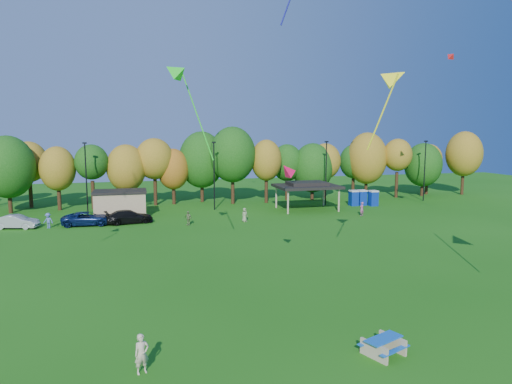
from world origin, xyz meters
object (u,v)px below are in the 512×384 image
object	(u,v)px
picnic_table	(383,345)
porta_potties	(363,198)
kite_flyer	(142,354)
car_b	(17,222)
car_d	(129,217)
car_c	(87,219)

from	to	relation	value
picnic_table	porta_potties	bearing A→B (deg)	41.52
porta_potties	kite_flyer	bearing A→B (deg)	-128.56
picnic_table	car_b	size ratio (longest dim) A/B	0.52
porta_potties	car_d	world-z (taller)	porta_potties
car_b	car_d	bearing A→B (deg)	-77.02
car_d	car_b	bearing A→B (deg)	78.38
car_c	car_d	size ratio (longest dim) A/B	1.02
picnic_table	car_c	xyz separation A→B (m)	(-16.31, 35.18, 0.28)
kite_flyer	car_d	distance (m)	33.96
car_c	car_d	distance (m)	4.49
car_b	car_d	xyz separation A→B (m)	(11.70, -0.21, 0.03)
porta_potties	kite_flyer	xyz separation A→B (m)	(-30.96, -38.83, -0.22)
car_d	porta_potties	bearing A→B (deg)	-91.89
car_c	car_d	xyz separation A→B (m)	(4.48, -0.07, 0.02)
porta_potties	car_c	world-z (taller)	porta_potties
picnic_table	car_c	world-z (taller)	car_c
kite_flyer	car_b	xyz separation A→B (m)	(-12.64, 34.16, -0.13)
porta_potties	car_d	size ratio (longest dim) A/B	0.71
porta_potties	car_b	bearing A→B (deg)	-173.89
porta_potties	picnic_table	distance (m)	44.75
porta_potties	car_b	world-z (taller)	porta_potties
car_c	picnic_table	bearing A→B (deg)	-152.50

